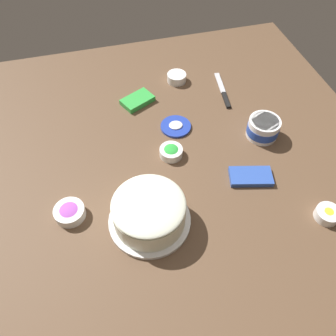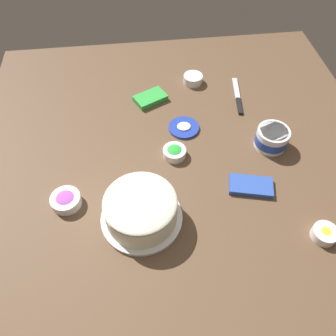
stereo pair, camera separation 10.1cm
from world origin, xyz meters
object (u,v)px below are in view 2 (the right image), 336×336
sprinkle_bowl_blue (193,79)px  candy_box_upper (251,186)px  sprinkle_bowl_rainbow (66,200)px  sprinkle_bowl_green (174,152)px  frosted_cake (141,210)px  candy_box_lower (150,98)px  frosting_tub (272,138)px  sprinkle_bowl_yellow (325,233)px  frosting_tub_lid (184,127)px  spreading_knife (238,99)px

sprinkle_bowl_blue → candy_box_upper: 0.60m
candy_box_upper → sprinkle_bowl_rainbow: bearing=-166.9°
sprinkle_bowl_green → sprinkle_bowl_blue: 0.44m
frosted_cake → candy_box_upper: bearing=11.4°
candy_box_lower → candy_box_upper: size_ratio=0.89×
frosting_tub → sprinkle_bowl_blue: frosting_tub is taller
candy_box_lower → candy_box_upper: (0.30, -0.50, -0.00)m
sprinkle_bowl_yellow → frosted_cake: bearing=166.7°
sprinkle_bowl_yellow → sprinkle_bowl_rainbow: size_ratio=0.79×
frosting_tub_lid → candy_box_upper: candy_box_upper is taller
sprinkle_bowl_rainbow → spreading_knife: bearing=32.5°
frosting_tub_lid → candy_box_upper: size_ratio=0.82×
frosted_cake → sprinkle_bowl_rainbow: 0.26m
sprinkle_bowl_green → sprinkle_bowl_blue: same height
sprinkle_bowl_rainbow → candy_box_lower: 0.58m
sprinkle_bowl_blue → candy_box_upper: bearing=-80.3°
sprinkle_bowl_blue → candy_box_upper: sprinkle_bowl_blue is taller
frosting_tub → spreading_knife: bearing=101.4°
sprinkle_bowl_green → candy_box_lower: (-0.06, 0.32, -0.01)m
sprinkle_bowl_green → sprinkle_bowl_blue: size_ratio=1.01×
sprinkle_bowl_rainbow → frosting_tub: bearing=12.8°
frosted_cake → sprinkle_bowl_rainbow: (-0.24, 0.09, -0.04)m
frosted_cake → sprinkle_bowl_yellow: 0.57m
spreading_knife → candy_box_upper: 0.46m
frosting_tub → sprinkle_bowl_yellow: frosting_tub is taller
sprinkle_bowl_green → sprinkle_bowl_yellow: sprinkle_bowl_green is taller
candy_box_upper → frosted_cake: bearing=-154.5°
sprinkle_bowl_rainbow → candy_box_upper: size_ratio=0.67×
sprinkle_bowl_blue → candy_box_upper: (0.10, -0.60, -0.01)m
spreading_knife → sprinkle_bowl_rainbow: 0.83m
frosting_tub → spreading_knife: size_ratio=0.52×
frosting_tub_lid → candy_box_lower: bearing=122.1°
sprinkle_bowl_yellow → frosting_tub_lid: bearing=124.8°
frosting_tub_lid → spreading_knife: 0.30m
sprinkle_bowl_green → sprinkle_bowl_rainbow: 0.42m
sprinkle_bowl_blue → candy_box_lower: size_ratio=0.65×
frosting_tub → candy_box_upper: (-0.13, -0.18, -0.03)m
sprinkle_bowl_yellow → sprinkle_bowl_rainbow: (-0.80, 0.22, 0.00)m
frosted_cake → candy_box_lower: 0.58m
frosted_cake → sprinkle_bowl_yellow: (0.56, -0.13, -0.04)m
spreading_knife → sprinkle_bowl_green: 0.42m
sprinkle_bowl_blue → sprinkle_bowl_rainbow: bearing=-131.9°
frosting_tub_lid → sprinkle_bowl_blue: size_ratio=1.42×
sprinkle_bowl_rainbow → candy_box_upper: (0.63, -0.01, -0.01)m
frosting_tub_lid → spreading_knife: (0.26, 0.14, -0.00)m
spreading_knife → candy_box_lower: 0.38m
frosted_cake → candy_box_lower: (0.08, 0.57, -0.04)m
frosting_tub_lid → spreading_knife: bearing=29.3°
frosting_tub → sprinkle_bowl_rainbow: bearing=-167.2°
frosted_cake → frosting_tub: (0.51, 0.26, -0.02)m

